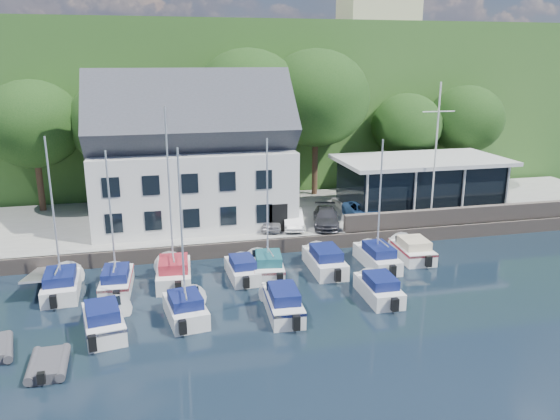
# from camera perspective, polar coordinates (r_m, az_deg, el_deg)

# --- Properties ---
(ground) EXTENTS (180.00, 180.00, 0.00)m
(ground) POSITION_cam_1_polar(r_m,az_deg,el_deg) (28.09, 8.84, -11.66)
(ground) COLOR black
(ground) RESTS_ON ground
(quay) EXTENTS (60.00, 13.00, 1.00)m
(quay) POSITION_cam_1_polar(r_m,az_deg,el_deg) (43.44, 0.26, -0.79)
(quay) COLOR #989893
(quay) RESTS_ON ground
(quay_face) EXTENTS (60.00, 0.30, 1.00)m
(quay_face) POSITION_cam_1_polar(r_m,az_deg,el_deg) (37.46, 2.60, -3.53)
(quay_face) COLOR #62564F
(quay_face) RESTS_ON ground
(hillside) EXTENTS (160.00, 75.00, 16.00)m
(hillside) POSITION_cam_1_polar(r_m,az_deg,el_deg) (85.70, -6.90, 12.34)
(hillside) COLOR #2C5620
(hillside) RESTS_ON ground
(field_patch) EXTENTS (50.00, 30.00, 0.30)m
(field_patch) POSITION_cam_1_polar(r_m,az_deg,el_deg) (94.75, -2.62, 17.67)
(field_patch) COLOR #506130
(field_patch) RESTS_ON hillside
(farmhouse) EXTENTS (10.40, 7.00, 8.20)m
(farmhouse) POSITION_cam_1_polar(r_m,az_deg,el_deg) (81.79, 10.27, 20.55)
(farmhouse) COLOR beige
(farmhouse) RESTS_ON hillside
(harbor_building) EXTENTS (14.40, 8.20, 8.70)m
(harbor_building) POSITION_cam_1_polar(r_m,az_deg,el_deg) (40.29, -9.15, 4.81)
(harbor_building) COLOR silver
(harbor_building) RESTS_ON quay
(club_pavilion) EXTENTS (13.20, 7.20, 4.10)m
(club_pavilion) POSITION_cam_1_polar(r_m,az_deg,el_deg) (45.26, 14.40, 2.72)
(club_pavilion) COLOR black
(club_pavilion) RESTS_ON quay
(seawall) EXTENTS (18.00, 0.50, 1.20)m
(seawall) POSITION_cam_1_polar(r_m,az_deg,el_deg) (42.24, 18.32, -0.53)
(seawall) COLOR #62564F
(seawall) RESTS_ON quay
(gangway) EXTENTS (1.20, 6.00, 1.40)m
(gangway) POSITION_cam_1_polar(r_m,az_deg,el_deg) (35.11, -23.51, -7.10)
(gangway) COLOR silver
(gangway) RESTS_ON ground
(car_silver) EXTENTS (2.43, 3.65, 1.15)m
(car_silver) POSITION_cam_1_polar(r_m,az_deg,el_deg) (38.91, -0.71, -1.10)
(car_silver) COLOR #A5A5A9
(car_silver) RESTS_ON quay
(car_white) EXTENTS (2.04, 4.01, 1.26)m
(car_white) POSITION_cam_1_polar(r_m,az_deg,el_deg) (39.16, 1.36, -0.91)
(car_white) COLOR silver
(car_white) RESTS_ON quay
(car_dgrey) EXTENTS (2.89, 4.69, 1.27)m
(car_dgrey) POSITION_cam_1_polar(r_m,az_deg,el_deg) (39.64, 4.83, -0.76)
(car_dgrey) COLOR #2E2F34
(car_dgrey) RESTS_ON quay
(car_blue) EXTENTS (1.67, 4.08, 1.38)m
(car_blue) POSITION_cam_1_polar(r_m,az_deg,el_deg) (41.39, 8.72, -0.09)
(car_blue) COLOR #305A94
(car_blue) RESTS_ON quay
(flagpole) EXTENTS (2.44, 0.20, 10.18)m
(flagpole) POSITION_cam_1_polar(r_m,az_deg,el_deg) (40.76, 15.93, 5.59)
(flagpole) COLOR silver
(flagpole) RESTS_ON quay
(tree_0) EXTENTS (7.50, 7.50, 10.25)m
(tree_0) POSITION_cam_1_polar(r_m,az_deg,el_deg) (46.65, -24.17, 6.07)
(tree_0) COLOR black
(tree_0) RESTS_ON quay
(tree_1) EXTENTS (7.41, 7.41, 10.12)m
(tree_1) POSITION_cam_1_polar(r_m,az_deg,el_deg) (45.83, -16.64, 6.55)
(tree_1) COLOR black
(tree_1) RESTS_ON quay
(tree_2) EXTENTS (9.22, 9.22, 12.61)m
(tree_2) POSITION_cam_1_polar(r_m,az_deg,el_deg) (46.69, -3.29, 8.87)
(tree_2) COLOR black
(tree_2) RESTS_ON quay
(tree_3) EXTENTS (9.21, 9.21, 12.58)m
(tree_3) POSITION_cam_1_polar(r_m,az_deg,el_deg) (47.93, 3.74, 9.03)
(tree_3) COLOR black
(tree_3) RESTS_ON quay
(tree_4) EXTENTS (6.40, 6.40, 8.74)m
(tree_4) POSITION_cam_1_polar(r_m,az_deg,el_deg) (51.53, 13.00, 6.97)
(tree_4) COLOR black
(tree_4) RESTS_ON quay
(tree_5) EXTENTS (6.88, 6.88, 9.40)m
(tree_5) POSITION_cam_1_polar(r_m,az_deg,el_deg) (53.89, 18.69, 7.27)
(tree_5) COLOR black
(tree_5) RESTS_ON quay
(boat_r1_0) EXTENTS (2.31, 5.95, 8.75)m
(boat_r1_0) POSITION_cam_1_polar(r_m,az_deg,el_deg) (31.90, -22.54, -0.88)
(boat_r1_0) COLOR silver
(boat_r1_0) RESTS_ON ground
(boat_r1_1) EXTENTS (2.08, 5.61, 8.51)m
(boat_r1_1) POSITION_cam_1_polar(r_m,az_deg,el_deg) (31.37, -17.23, -0.87)
(boat_r1_1) COLOR silver
(boat_r1_1) RESTS_ON ground
(boat_r1_2) EXTENTS (2.48, 5.89, 9.45)m
(boat_r1_2) POSITION_cam_1_polar(r_m,az_deg,el_deg) (31.51, -11.41, 0.50)
(boat_r1_2) COLOR silver
(boat_r1_2) RESTS_ON ground
(boat_r1_3) EXTENTS (1.94, 5.11, 1.35)m
(boat_r1_3) POSITION_cam_1_polar(r_m,az_deg,el_deg) (32.94, -3.99, -5.98)
(boat_r1_3) COLOR silver
(boat_r1_3) RESTS_ON ground
(boat_r1_4) EXTENTS (2.65, 5.59, 8.70)m
(boat_r1_4) POSITION_cam_1_polar(r_m,az_deg,el_deg) (32.15, -1.33, 0.42)
(boat_r1_4) COLOR silver
(boat_r1_4) RESTS_ON ground
(boat_r1_5) EXTENTS (2.12, 6.20, 1.54)m
(boat_r1_5) POSITION_cam_1_polar(r_m,az_deg,el_deg) (34.10, 4.68, -5.05)
(boat_r1_5) COLOR silver
(boat_r1_5) RESTS_ON ground
(boat_r1_6) EXTENTS (1.82, 6.23, 8.93)m
(boat_r1_6) POSITION_cam_1_polar(r_m,az_deg,el_deg) (34.15, 10.40, 1.27)
(boat_r1_6) COLOR silver
(boat_r1_6) RESTS_ON ground
(boat_r1_7) EXTENTS (2.39, 5.47, 1.43)m
(boat_r1_7) POSITION_cam_1_polar(r_m,az_deg,el_deg) (36.96, 13.64, -3.89)
(boat_r1_7) COLOR silver
(boat_r1_7) RESTS_ON ground
(boat_r2_0) EXTENTS (2.76, 5.58, 1.53)m
(boat_r2_0) POSITION_cam_1_polar(r_m,az_deg,el_deg) (27.92, -17.98, -10.70)
(boat_r2_0) COLOR silver
(boat_r2_0) RESTS_ON ground
(boat_r2_1) EXTENTS (2.59, 5.20, 8.82)m
(boat_r2_1) POSITION_cam_1_polar(r_m,az_deg,el_deg) (26.94, -10.22, -2.74)
(boat_r2_1) COLOR silver
(boat_r2_1) RESTS_ON ground
(boat_r2_2) EXTENTS (2.09, 5.97, 1.52)m
(boat_r2_2) POSITION_cam_1_polar(r_m,az_deg,el_deg) (28.46, 0.29, -9.37)
(boat_r2_2) COLOR silver
(boat_r2_2) RESTS_ON ground
(boat_r2_3) EXTENTS (1.91, 5.33, 1.41)m
(boat_r2_3) POSITION_cam_1_polar(r_m,az_deg,el_deg) (30.68, 10.27, -7.83)
(boat_r2_3) COLOR silver
(boat_r2_3) RESTS_ON ground
(dinghy_1) EXTENTS (1.76, 2.83, 0.65)m
(dinghy_1) POSITION_cam_1_polar(r_m,az_deg,el_deg) (25.93, -23.06, -14.48)
(dinghy_1) COLOR #3B3B40
(dinghy_1) RESTS_ON ground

